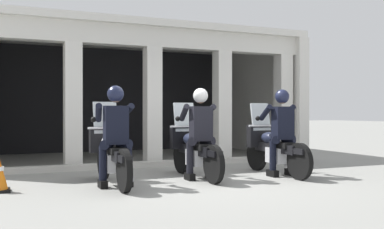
# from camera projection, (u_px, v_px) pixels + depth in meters

# --- Properties ---
(ground_plane) EXTENTS (80.00, 80.00, 0.00)m
(ground_plane) POSITION_uv_depth(u_px,v_px,m) (150.00, 162.00, 10.43)
(ground_plane) COLOR gray
(station_building) EXTENTS (8.12, 4.36, 3.22)m
(station_building) POSITION_uv_depth(u_px,v_px,m) (128.00, 81.00, 12.06)
(station_building) COLOR black
(station_building) RESTS_ON ground
(kerb_strip) EXTENTS (7.62, 0.24, 0.12)m
(kerb_strip) POSITION_uv_depth(u_px,v_px,m) (160.00, 164.00, 9.68)
(kerb_strip) COLOR #B7B5AD
(kerb_strip) RESTS_ON ground
(motorcycle_left) EXTENTS (0.62, 2.04, 1.35)m
(motorcycle_left) POSITION_uv_depth(u_px,v_px,m) (111.00, 153.00, 7.28)
(motorcycle_left) COLOR black
(motorcycle_left) RESTS_ON ground
(police_officer_left) EXTENTS (0.63, 0.61, 1.58)m
(police_officer_left) POSITION_uv_depth(u_px,v_px,m) (115.00, 127.00, 7.02)
(police_officer_left) COLOR black
(police_officer_left) RESTS_ON ground
(motorcycle_center) EXTENTS (0.62, 2.04, 1.35)m
(motorcycle_center) POSITION_uv_depth(u_px,v_px,m) (194.00, 149.00, 8.07)
(motorcycle_center) COLOR black
(motorcycle_center) RESTS_ON ground
(police_officer_center) EXTENTS (0.63, 0.61, 1.58)m
(police_officer_center) POSITION_uv_depth(u_px,v_px,m) (200.00, 125.00, 7.81)
(police_officer_center) COLOR black
(police_officer_center) RESTS_ON ground
(motorcycle_right) EXTENTS (0.62, 2.04, 1.35)m
(motorcycle_right) POSITION_uv_depth(u_px,v_px,m) (273.00, 148.00, 8.49)
(motorcycle_right) COLOR black
(motorcycle_right) RESTS_ON ground
(police_officer_right) EXTENTS (0.63, 0.61, 1.58)m
(police_officer_right) POSITION_uv_depth(u_px,v_px,m) (282.00, 125.00, 8.23)
(police_officer_right) COLOR black
(police_officer_right) RESTS_ON ground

